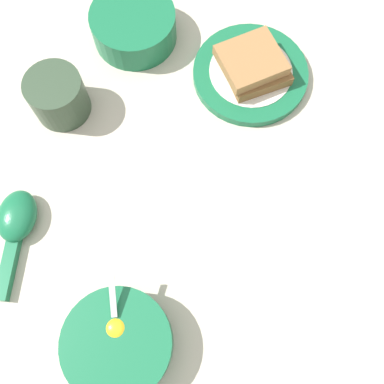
{
  "coord_description": "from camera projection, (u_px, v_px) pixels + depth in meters",
  "views": [
    {
      "loc": [
        0.08,
        -0.24,
        0.59
      ],
      "look_at": [
        0.07,
        -0.05,
        0.02
      ],
      "focal_mm": 42.0,
      "sensor_mm": 36.0,
      "label": 1
    }
  ],
  "objects": [
    {
      "name": "egg_bowl",
      "position": [
        118.0,
        343.0,
        0.53
      ],
      "size": [
        0.13,
        0.14,
        0.08
      ],
      "color": "#196B42",
      "rests_on": "ground_plane"
    },
    {
      "name": "toast_plate",
      "position": [
        250.0,
        74.0,
        0.67
      ],
      "size": [
        0.17,
        0.17,
        0.01
      ],
      "color": "#196B42",
      "rests_on": "ground_plane"
    },
    {
      "name": "soup_spoon",
      "position": [
        16.0,
        223.0,
        0.59
      ],
      "size": [
        0.06,
        0.15,
        0.03
      ],
      "color": "#196B42",
      "rests_on": "ground_plane"
    },
    {
      "name": "toast_sandwich",
      "position": [
        253.0,
        65.0,
        0.65
      ],
      "size": [
        0.12,
        0.11,
        0.04
      ],
      "color": "brown",
      "rests_on": "toast_plate"
    },
    {
      "name": "drinking_cup",
      "position": [
        58.0,
        96.0,
        0.63
      ],
      "size": [
        0.08,
        0.08,
        0.07
      ],
      "color": "#334733",
      "rests_on": "ground_plane"
    },
    {
      "name": "ground_plane",
      "position": [
        141.0,
        162.0,
        0.64
      ],
      "size": [
        3.0,
        3.0,
        0.0
      ],
      "primitive_type": "plane",
      "color": "beige"
    },
    {
      "name": "congee_bowl",
      "position": [
        134.0,
        25.0,
        0.68
      ],
      "size": [
        0.13,
        0.13,
        0.05
      ],
      "color": "#196B42",
      "rests_on": "ground_plane"
    }
  ]
}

